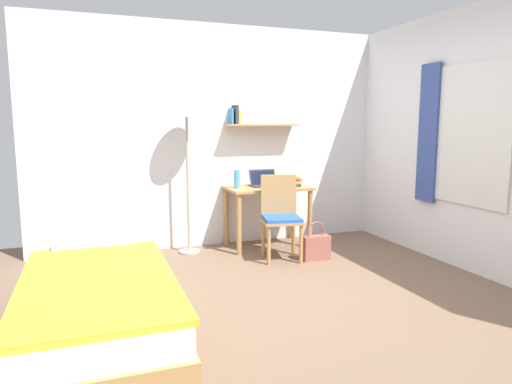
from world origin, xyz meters
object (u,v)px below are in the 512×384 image
object	(u,v)px
standing_lamp	(186,115)
water_bottle	(237,179)
desk	(268,198)
laptop	(264,182)
desk_chair	(281,214)
bed	(99,307)
book_stack	(291,181)
handbag	(316,247)

from	to	relation	value
standing_lamp	water_bottle	world-z (taller)	standing_lamp
desk	standing_lamp	distance (m)	1.35
laptop	water_bottle	world-z (taller)	water_bottle
desk_chair	bed	bearing A→B (deg)	-144.35
desk	book_stack	xyz separation A→B (m)	(0.29, -0.04, 0.19)
bed	desk	size ratio (longest dim) A/B	2.10
desk	handbag	world-z (taller)	desk
desk	laptop	bearing A→B (deg)	105.28
bed	book_stack	world-z (taller)	book_stack
standing_lamp	laptop	world-z (taller)	standing_lamp
desk_chair	laptop	world-z (taller)	laptop
bed	book_stack	bearing A→B (deg)	39.35
desk	water_bottle	xyz separation A→B (m)	(-0.38, -0.00, 0.24)
book_stack	standing_lamp	bearing A→B (deg)	176.59
water_bottle	bed	bearing A→B (deg)	-129.96
bed	standing_lamp	size ratio (longest dim) A/B	1.17
standing_lamp	laptop	size ratio (longest dim) A/B	5.21
desk	water_bottle	world-z (taller)	water_bottle
desk_chair	laptop	bearing A→B (deg)	87.09
water_bottle	book_stack	bearing A→B (deg)	-3.58
laptop	handbag	distance (m)	1.05
laptop	bed	bearing A→B (deg)	-134.70
desk_chair	standing_lamp	distance (m)	1.49
handbag	desk_chair	bearing A→B (deg)	149.83
desk	book_stack	bearing A→B (deg)	-8.26
desk	handbag	bearing A→B (deg)	-68.24
desk	standing_lamp	size ratio (longest dim) A/B	0.56
desk_chair	laptop	size ratio (longest dim) A/B	2.69
book_stack	handbag	world-z (taller)	book_stack
bed	book_stack	xyz separation A→B (m)	(2.24, 1.84, 0.54)
bed	laptop	xyz separation A→B (m)	(1.93, 1.95, 0.53)
standing_lamp	laptop	bearing A→B (deg)	2.68
standing_lamp	water_bottle	distance (m)	0.92
bed	handbag	distance (m)	2.53
standing_lamp	desk	bearing A→B (deg)	-1.92
water_bottle	handbag	world-z (taller)	water_bottle
bed	water_bottle	size ratio (longest dim) A/B	9.71
desk	laptop	world-z (taller)	laptop
desk_chair	book_stack	world-z (taller)	desk_chair
book_stack	desk	bearing A→B (deg)	171.74
desk	book_stack	size ratio (longest dim) A/B	4.04
desk_chair	water_bottle	size ratio (longest dim) A/B	4.30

